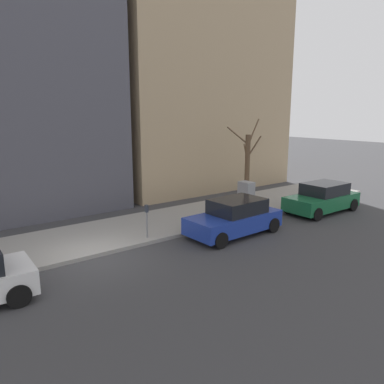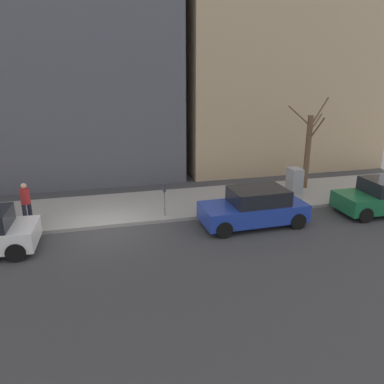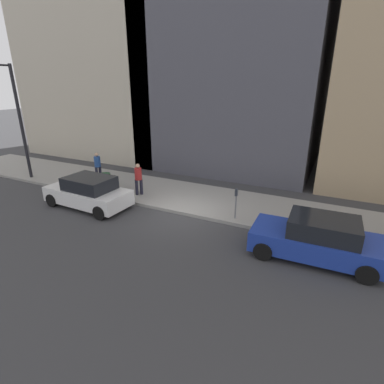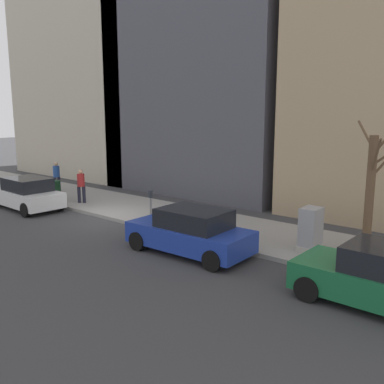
{
  "view_description": "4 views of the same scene",
  "coord_description": "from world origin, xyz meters",
  "px_view_note": "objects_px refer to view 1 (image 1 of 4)",
  "views": [
    {
      "loc": [
        -12.06,
        4.79,
        5.1
      ],
      "look_at": [
        0.75,
        -4.98,
        1.65
      ],
      "focal_mm": 35.0,
      "sensor_mm": 36.0,
      "label": 1
    },
    {
      "loc": [
        -14.09,
        0.08,
        5.95
      ],
      "look_at": [
        1.01,
        -3.8,
        0.91
      ],
      "focal_mm": 35.0,
      "sensor_mm": 36.0,
      "label": 2
    },
    {
      "loc": [
        -10.93,
        -6.03,
        5.72
      ],
      "look_at": [
        0.76,
        -0.24,
        0.89
      ],
      "focal_mm": 28.0,
      "sensor_mm": 36.0,
      "label": 3
    },
    {
      "loc": [
        -11.38,
        -14.56,
        4.62
      ],
      "look_at": [
        0.69,
        -4.45,
        1.64
      ],
      "focal_mm": 40.0,
      "sensor_mm": 36.0,
      "label": 4
    }
  ],
  "objects_px": {
    "parked_car_green": "(322,198)",
    "parked_car_blue": "(235,218)",
    "parking_meter": "(147,218)",
    "utility_box": "(246,196)",
    "bare_tree": "(247,164)"
  },
  "relations": [
    {
      "from": "parked_car_green",
      "to": "parked_car_blue",
      "type": "distance_m",
      "value": 6.15
    },
    {
      "from": "utility_box",
      "to": "parking_meter",
      "type": "bearing_deg",
      "value": 97.5
    },
    {
      "from": "parked_car_blue",
      "to": "parked_car_green",
      "type": "bearing_deg",
      "value": -92.5
    },
    {
      "from": "utility_box",
      "to": "bare_tree",
      "type": "bearing_deg",
      "value": -46.29
    },
    {
      "from": "parked_car_green",
      "to": "parked_car_blue",
      "type": "bearing_deg",
      "value": 89.92
    },
    {
      "from": "parked_car_blue",
      "to": "bare_tree",
      "type": "height_order",
      "value": "bare_tree"
    },
    {
      "from": "parked_car_blue",
      "to": "utility_box",
      "type": "height_order",
      "value": "utility_box"
    },
    {
      "from": "utility_box",
      "to": "bare_tree",
      "type": "height_order",
      "value": "bare_tree"
    },
    {
      "from": "parked_car_blue",
      "to": "bare_tree",
      "type": "relative_size",
      "value": 0.93
    },
    {
      "from": "parked_car_green",
      "to": "parking_meter",
      "type": "relative_size",
      "value": 3.13
    },
    {
      "from": "parked_car_green",
      "to": "parking_meter",
      "type": "distance_m",
      "value": 9.67
    },
    {
      "from": "bare_tree",
      "to": "utility_box",
      "type": "bearing_deg",
      "value": 133.71
    },
    {
      "from": "parked_car_green",
      "to": "bare_tree",
      "type": "bearing_deg",
      "value": 24.78
    },
    {
      "from": "parking_meter",
      "to": "utility_box",
      "type": "bearing_deg",
      "value": -82.5
    },
    {
      "from": "parked_car_green",
      "to": "utility_box",
      "type": "distance_m",
      "value": 3.94
    }
  ]
}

